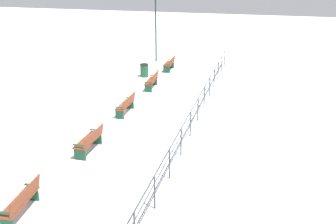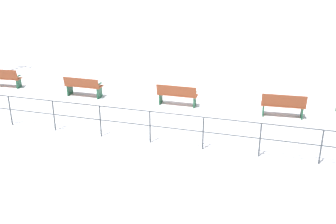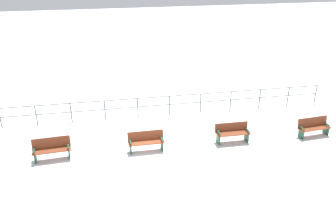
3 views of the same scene
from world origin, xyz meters
name	(u,v)px [view 3 (image 3 of 3)]	position (x,y,z in m)	size (l,w,h in m)	color
ground_plane	(147,151)	(0.00, 0.00, 0.00)	(80.00, 80.00, 0.00)	white
bench_second	(52,149)	(-0.16, -4.08, 0.49)	(0.63, 1.63, 0.95)	brown
bench_third	(146,141)	(-0.08, 0.00, 0.48)	(0.51, 1.61, 0.90)	brown
bench_fourth	(232,132)	(-0.14, 4.08, 0.48)	(0.57, 1.60, 0.89)	brown
bench_fifth	(313,127)	(0.01, 8.15, 0.47)	(0.63, 1.64, 0.90)	brown
waterfront_railing	(138,105)	(-3.53, 0.00, 0.74)	(0.05, 20.83, 1.11)	#383D42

